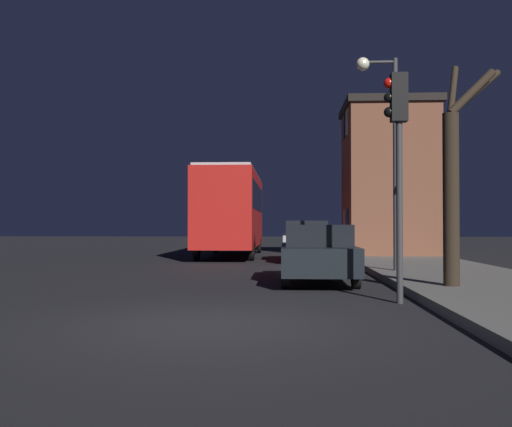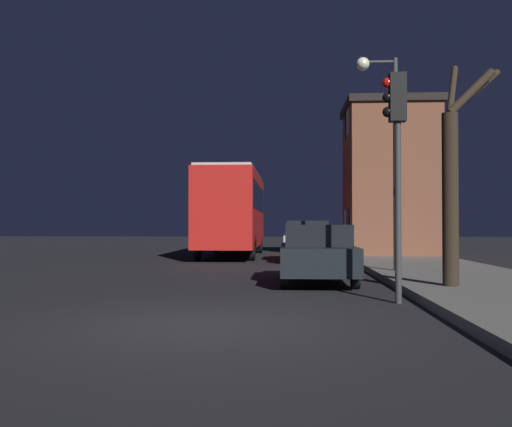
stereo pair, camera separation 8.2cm
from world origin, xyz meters
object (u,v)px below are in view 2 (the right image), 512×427
object	(u,v)px
car_near_lane	(317,253)
car_mid_lane	(307,240)
traffic_light	(396,138)
bare_tree	(454,176)
streetlamp	(385,130)
bus	(233,207)

from	to	relation	value
car_near_lane	car_mid_lane	distance (m)	8.32
traffic_light	car_near_lane	xyz separation A→B (m)	(-1.28, 3.70, -2.31)
bare_tree	streetlamp	bearing A→B (deg)	100.97
traffic_light	car_near_lane	bearing A→B (deg)	109.08
bus	car_near_lane	xyz separation A→B (m)	(3.25, -11.64, -1.51)
bare_tree	bus	distance (m)	15.08
bare_tree	car_mid_lane	bearing A→B (deg)	104.69
streetlamp	car_mid_lane	bearing A→B (deg)	106.85
bus	car_mid_lane	size ratio (longest dim) A/B	2.21
streetlamp	traffic_light	bearing A→B (deg)	-97.58
bare_tree	car_near_lane	world-z (taller)	bare_tree
bus	car_near_lane	size ratio (longest dim) A/B	2.18
streetlamp	traffic_light	world-z (taller)	streetlamp
bare_tree	bus	xyz separation A→B (m)	(-6.02, 13.83, -0.22)
streetlamp	bare_tree	size ratio (longest dim) A/B	1.24
bare_tree	bus	size ratio (longest dim) A/B	0.51
car_mid_lane	bus	bearing A→B (deg)	134.49
traffic_light	car_mid_lane	xyz separation A→B (m)	(-1.27, 12.02, -2.23)
bus	car_mid_lane	bearing A→B (deg)	-45.51
bus	bare_tree	bearing A→B (deg)	-66.48
car_near_lane	car_mid_lane	xyz separation A→B (m)	(0.01, 8.32, 0.08)
bare_tree	car_mid_lane	xyz separation A→B (m)	(-2.75, 10.50, -1.65)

